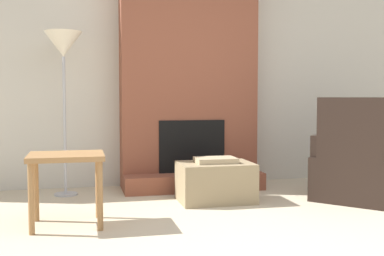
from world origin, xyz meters
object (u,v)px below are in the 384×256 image
ottoman (216,181)px  side_table (66,166)px  floor_lamp_left (63,51)px  armchair (361,169)px

ottoman → side_table: side_table is taller
floor_lamp_left → side_table: bearing=-87.9°
side_table → ottoman: bearing=22.7°
armchair → side_table: (-2.79, -0.36, 0.17)m
ottoman → side_table: bearing=-157.3°
armchair → ottoman: bearing=39.6°
ottoman → floor_lamp_left: (-1.41, 0.64, 1.27)m
ottoman → armchair: (1.43, -0.21, 0.10)m
side_table → floor_lamp_left: 1.57m
armchair → floor_lamp_left: (-2.84, 0.85, 1.17)m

